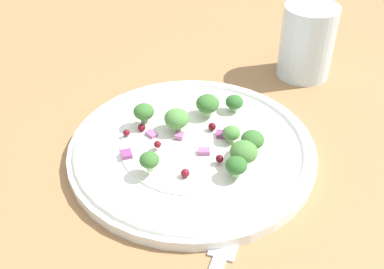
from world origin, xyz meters
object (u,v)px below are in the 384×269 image
at_px(broccoli_floret_2, 244,152).
at_px(water_glass, 307,42).
at_px(broccoli_floret_1, 208,104).
at_px(plate, 192,147).
at_px(broccoli_floret_0, 231,133).

bearing_deg(broccoli_floret_2, water_glass, -26.44).
relative_size(broccoli_floret_1, water_glass, 0.28).
height_order(plate, broccoli_floret_2, broccoli_floret_2).
relative_size(plate, broccoli_floret_0, 13.49).
height_order(plate, broccoli_floret_0, broccoli_floret_0).
distance_m(broccoli_floret_0, broccoli_floret_1, 0.06).
relative_size(broccoli_floret_1, broccoli_floret_2, 0.96).
bearing_deg(broccoli_floret_0, water_glass, -33.74).
distance_m(plate, broccoli_floret_1, 0.06).
relative_size(plate, water_glass, 2.74).
bearing_deg(broccoli_floret_1, broccoli_floret_2, -158.59).
bearing_deg(broccoli_floret_2, broccoli_floret_1, 21.41).
bearing_deg(plate, broccoli_floret_1, -19.15).
bearing_deg(water_glass, broccoli_floret_1, 131.18).
height_order(broccoli_floret_1, broccoli_floret_2, same).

